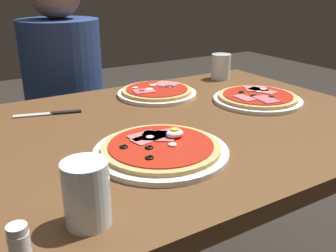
{
  "coord_description": "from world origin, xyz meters",
  "views": [
    {
      "loc": [
        -0.57,
        -0.84,
        1.12
      ],
      "look_at": [
        -0.1,
        -0.08,
        0.78
      ],
      "focal_mm": 40.91,
      "sensor_mm": 36.0,
      "label": 1
    }
  ],
  "objects_px": {
    "knife": "(53,113)",
    "salt_shaker": "(20,247)",
    "pizza_foreground": "(161,149)",
    "pizza_across_left": "(257,98)",
    "dining_table": "(183,158)",
    "pizza_across_right": "(157,92)",
    "water_glass_near": "(221,68)",
    "diner_person": "(67,120)",
    "water_glass_far": "(87,198)"
  },
  "relations": [
    {
      "from": "pizza_across_right",
      "to": "salt_shaker",
      "type": "relative_size",
      "value": 4.07
    },
    {
      "from": "dining_table",
      "to": "pizza_across_left",
      "type": "xyz_separation_m",
      "value": [
        0.31,
        0.03,
        0.13
      ]
    },
    {
      "from": "pizza_foreground",
      "to": "water_glass_far",
      "type": "height_order",
      "value": "water_glass_far"
    },
    {
      "from": "pizza_across_left",
      "to": "pizza_across_right",
      "type": "distance_m",
      "value": 0.34
    },
    {
      "from": "knife",
      "to": "salt_shaker",
      "type": "height_order",
      "value": "salt_shaker"
    },
    {
      "from": "pizza_across_left",
      "to": "water_glass_far",
      "type": "bearing_deg",
      "value": -153.71
    },
    {
      "from": "water_glass_near",
      "to": "salt_shaker",
      "type": "bearing_deg",
      "value": -142.33
    },
    {
      "from": "water_glass_near",
      "to": "diner_person",
      "type": "distance_m",
      "value": 0.69
    },
    {
      "from": "pizza_across_right",
      "to": "water_glass_near",
      "type": "relative_size",
      "value": 2.75
    },
    {
      "from": "dining_table",
      "to": "knife",
      "type": "xyz_separation_m",
      "value": [
        -0.3,
        0.25,
        0.12
      ]
    },
    {
      "from": "knife",
      "to": "salt_shaker",
      "type": "bearing_deg",
      "value": -109.22
    },
    {
      "from": "pizza_across_right",
      "to": "dining_table",
      "type": "bearing_deg",
      "value": -103.73
    },
    {
      "from": "pizza_across_right",
      "to": "salt_shaker",
      "type": "distance_m",
      "value": 0.86
    },
    {
      "from": "dining_table",
      "to": "knife",
      "type": "relative_size",
      "value": 5.99
    },
    {
      "from": "pizza_across_right",
      "to": "knife",
      "type": "height_order",
      "value": "pizza_across_right"
    },
    {
      "from": "pizza_across_left",
      "to": "water_glass_near",
      "type": "height_order",
      "value": "water_glass_near"
    },
    {
      "from": "dining_table",
      "to": "salt_shaker",
      "type": "distance_m",
      "value": 0.66
    },
    {
      "from": "pizza_across_left",
      "to": "water_glass_near",
      "type": "xyz_separation_m",
      "value": [
        0.1,
        0.31,
        0.03
      ]
    },
    {
      "from": "pizza_foreground",
      "to": "diner_person",
      "type": "height_order",
      "value": "diner_person"
    },
    {
      "from": "water_glass_near",
      "to": "diner_person",
      "type": "bearing_deg",
      "value": 145.74
    },
    {
      "from": "water_glass_near",
      "to": "diner_person",
      "type": "height_order",
      "value": "diner_person"
    },
    {
      "from": "knife",
      "to": "pizza_foreground",
      "type": "bearing_deg",
      "value": -71.95
    },
    {
      "from": "pizza_foreground",
      "to": "pizza_across_left",
      "type": "relative_size",
      "value": 1.08
    },
    {
      "from": "water_glass_far",
      "to": "pizza_foreground",
      "type": "bearing_deg",
      "value": 35.43
    },
    {
      "from": "water_glass_far",
      "to": "water_glass_near",
      "type": "bearing_deg",
      "value": 39.37
    },
    {
      "from": "pizza_across_left",
      "to": "knife",
      "type": "relative_size",
      "value": 1.5
    },
    {
      "from": "pizza_across_left",
      "to": "pizza_foreground",
      "type": "bearing_deg",
      "value": -158.9
    },
    {
      "from": "pizza_across_right",
      "to": "water_glass_near",
      "type": "distance_m",
      "value": 0.35
    },
    {
      "from": "pizza_foreground",
      "to": "water_glass_far",
      "type": "bearing_deg",
      "value": -144.57
    },
    {
      "from": "water_glass_far",
      "to": "diner_person",
      "type": "xyz_separation_m",
      "value": [
        0.27,
        1.03,
        -0.24
      ]
    },
    {
      "from": "pizza_foreground",
      "to": "pizza_across_right",
      "type": "bearing_deg",
      "value": 61.11
    },
    {
      "from": "diner_person",
      "to": "water_glass_near",
      "type": "bearing_deg",
      "value": 145.74
    },
    {
      "from": "knife",
      "to": "diner_person",
      "type": "bearing_deg",
      "value": 69.36
    },
    {
      "from": "pizza_across_right",
      "to": "salt_shaker",
      "type": "bearing_deg",
      "value": -132.43
    },
    {
      "from": "pizza_foreground",
      "to": "pizza_across_left",
      "type": "distance_m",
      "value": 0.51
    },
    {
      "from": "water_glass_far",
      "to": "knife",
      "type": "distance_m",
      "value": 0.59
    },
    {
      "from": "salt_shaker",
      "to": "water_glass_far",
      "type": "bearing_deg",
      "value": 23.4
    },
    {
      "from": "pizza_foreground",
      "to": "pizza_across_left",
      "type": "bearing_deg",
      "value": 21.1
    },
    {
      "from": "dining_table",
      "to": "salt_shaker",
      "type": "bearing_deg",
      "value": -144.19
    },
    {
      "from": "water_glass_far",
      "to": "salt_shaker",
      "type": "xyz_separation_m",
      "value": [
        -0.12,
        -0.05,
        -0.01
      ]
    },
    {
      "from": "knife",
      "to": "diner_person",
      "type": "xyz_separation_m",
      "value": [
        0.17,
        0.45,
        -0.19
      ]
    },
    {
      "from": "pizza_across_right",
      "to": "diner_person",
      "type": "xyz_separation_m",
      "value": [
        -0.19,
        0.44,
        -0.2
      ]
    },
    {
      "from": "water_glass_far",
      "to": "diner_person",
      "type": "height_order",
      "value": "diner_person"
    },
    {
      "from": "water_glass_near",
      "to": "salt_shaker",
      "type": "xyz_separation_m",
      "value": [
        -0.92,
        -0.71,
        -0.01
      ]
    },
    {
      "from": "pizza_foreground",
      "to": "salt_shaker",
      "type": "bearing_deg",
      "value": -148.2
    },
    {
      "from": "pizza_across_left",
      "to": "diner_person",
      "type": "relative_size",
      "value": 0.24
    },
    {
      "from": "dining_table",
      "to": "pizza_across_right",
      "type": "distance_m",
      "value": 0.3
    },
    {
      "from": "diner_person",
      "to": "pizza_foreground",
      "type": "bearing_deg",
      "value": 87.54
    },
    {
      "from": "knife",
      "to": "salt_shaker",
      "type": "xyz_separation_m",
      "value": [
        -0.22,
        -0.63,
        0.03
      ]
    },
    {
      "from": "water_glass_near",
      "to": "pizza_foreground",
      "type": "bearing_deg",
      "value": -139.13
    }
  ]
}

